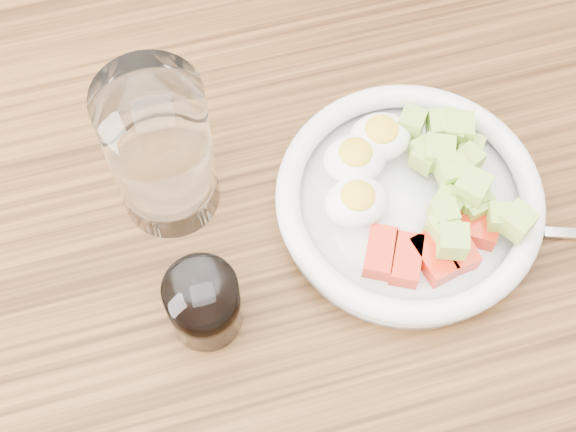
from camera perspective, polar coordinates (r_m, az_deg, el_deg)
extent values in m
plane|color=brown|center=(1.48, 0.49, -14.28)|extent=(4.00, 4.00, 0.00)
cube|color=brown|center=(0.77, 0.92, -2.15)|extent=(1.50, 0.90, 0.04)
cylinder|color=white|center=(0.76, 8.47, 0.69)|extent=(0.24, 0.24, 0.01)
torus|color=white|center=(0.75, 8.65, 1.33)|extent=(0.25, 0.25, 0.02)
cube|color=red|center=(0.72, 6.57, -2.58)|extent=(0.04, 0.05, 0.02)
cube|color=red|center=(0.72, 8.41, -3.09)|extent=(0.04, 0.05, 0.02)
cube|color=red|center=(0.72, 10.27, -2.94)|extent=(0.03, 0.05, 0.02)
cube|color=red|center=(0.73, 11.86, -2.17)|extent=(0.03, 0.05, 0.02)
cube|color=red|center=(0.74, 12.93, -0.90)|extent=(0.05, 0.05, 0.02)
ellipsoid|color=white|center=(0.75, 4.75, 4.03)|extent=(0.06, 0.05, 0.03)
ellipsoid|color=yellow|center=(0.74, 4.83, 4.54)|extent=(0.03, 0.03, 0.01)
ellipsoid|color=white|center=(0.76, 6.57, 5.61)|extent=(0.06, 0.05, 0.03)
ellipsoid|color=yellow|center=(0.75, 6.68, 6.14)|extent=(0.03, 0.03, 0.01)
ellipsoid|color=white|center=(0.72, 4.92, 0.98)|extent=(0.06, 0.05, 0.03)
ellipsoid|color=yellow|center=(0.71, 5.00, 1.46)|extent=(0.03, 0.03, 0.01)
cube|color=#ACCD4F|center=(0.74, 12.81, 1.22)|extent=(0.03, 0.03, 0.03)
cube|color=#ACCD4F|center=(0.75, 10.67, 4.39)|extent=(0.04, 0.04, 0.03)
cube|color=#ACCD4F|center=(0.74, 11.31, 0.80)|extent=(0.04, 0.04, 0.03)
cube|color=#ACCD4F|center=(0.73, 10.68, -0.53)|extent=(0.03, 0.03, 0.02)
cube|color=#ACCD4F|center=(0.77, 11.62, 6.09)|extent=(0.04, 0.04, 0.03)
cube|color=#ACCD4F|center=(0.77, 12.85, 4.73)|extent=(0.03, 0.03, 0.02)
cube|color=#ACCD4F|center=(0.73, 12.94, 1.94)|extent=(0.04, 0.04, 0.03)
cube|color=#ACCD4F|center=(0.72, 11.03, 0.11)|extent=(0.02, 0.02, 0.02)
cube|color=#ACCD4F|center=(0.75, 9.73, 4.16)|extent=(0.03, 0.03, 0.02)
cube|color=#ACCD4F|center=(0.73, 16.01, -0.38)|extent=(0.03, 0.03, 0.03)
cube|color=#ACCD4F|center=(0.74, 11.59, 3.07)|extent=(0.02, 0.02, 0.02)
cube|color=#ACCD4F|center=(0.77, 10.89, 6.23)|extent=(0.03, 0.03, 0.03)
cube|color=#ACCD4F|center=(0.75, 13.16, 0.81)|extent=(0.03, 0.03, 0.03)
cube|color=#ACCD4F|center=(0.73, 14.88, -0.12)|extent=(0.03, 0.03, 0.02)
cube|color=#ACCD4F|center=(0.76, 12.70, 3.92)|extent=(0.03, 0.03, 0.02)
cube|color=#ACCD4F|center=(0.77, 8.80, 6.61)|extent=(0.03, 0.03, 0.02)
cube|color=#ACCD4F|center=(0.71, 11.63, -1.75)|extent=(0.03, 0.03, 0.03)
cube|color=#ACCD4F|center=(0.76, 9.88, 4.46)|extent=(0.03, 0.03, 0.03)
cube|color=#ACCD4F|center=(0.77, 12.00, 6.07)|extent=(0.03, 0.03, 0.03)
cube|color=#ACCD4F|center=(0.72, 11.04, -0.88)|extent=(0.03, 0.03, 0.02)
cube|color=black|center=(0.77, 14.42, -0.95)|extent=(0.09, 0.04, 0.01)
cube|color=silver|center=(0.79, 19.55, -1.18)|extent=(0.05, 0.03, 0.00)
cylinder|color=white|center=(0.70, -9.06, 4.59)|extent=(0.09, 0.09, 0.16)
cylinder|color=white|center=(0.69, -6.01, -6.22)|extent=(0.06, 0.06, 0.07)
cylinder|color=black|center=(0.69, -6.00, -6.28)|extent=(0.06, 0.06, 0.06)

